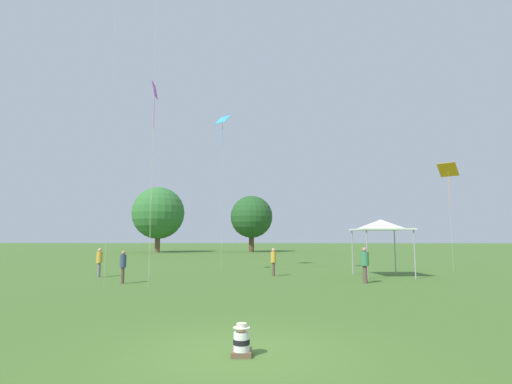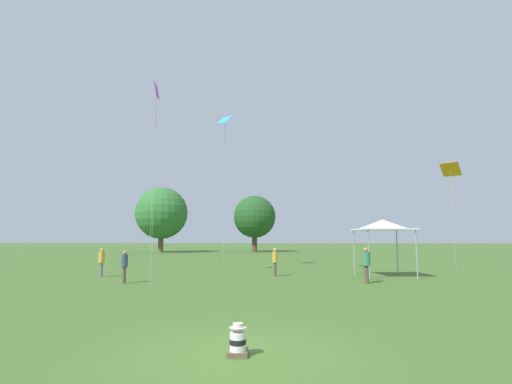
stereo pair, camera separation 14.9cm
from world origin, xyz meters
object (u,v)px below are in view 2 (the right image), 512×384
at_px(seated_toddler, 238,342).
at_px(kite_4, 225,125).
at_px(canopy_tent, 383,225).
at_px(kite_2, 156,98).
at_px(person_standing_0, 102,260).
at_px(person_standing_2, 275,259).
at_px(person_standing_4, 125,264).
at_px(person_standing_3, 366,262).
at_px(distant_tree_1, 162,213).
at_px(distant_tree_0, 255,217).
at_px(kite_1, 451,171).

height_order(seated_toddler, kite_4, kite_4).
xyz_separation_m(canopy_tent, kite_2, (-13.14, -0.60, 7.55)).
bearing_deg(person_standing_0, seated_toddler, -110.90).
distance_m(person_standing_2, person_standing_4, 8.28).
bearing_deg(canopy_tent, person_standing_2, 179.21).
bearing_deg(person_standing_3, distant_tree_1, 29.58).
xyz_separation_m(kite_4, distant_tree_0, (0.20, 33.64, -4.99)).
height_order(kite_4, distant_tree_0, kite_4).
relative_size(person_standing_2, kite_1, 0.22).
bearing_deg(kite_2, kite_1, -35.47).
relative_size(person_standing_3, kite_2, 0.15).
relative_size(person_standing_0, distant_tree_0, 0.18).
bearing_deg(kite_2, seated_toddler, -116.11).
height_order(person_standing_3, distant_tree_0, distant_tree_0).
distance_m(person_standing_0, kite_2, 9.89).
height_order(person_standing_0, distant_tree_1, distant_tree_1).
distance_m(person_standing_3, distant_tree_1, 45.22).
height_order(seated_toddler, canopy_tent, canopy_tent).
bearing_deg(kite_1, canopy_tent, 119.60).
distance_m(person_standing_2, kite_1, 13.73).
distance_m(distant_tree_0, distant_tree_1, 14.15).
relative_size(seated_toddler, person_standing_4, 0.39).
relative_size(person_standing_3, canopy_tent, 0.53).
xyz_separation_m(person_standing_2, person_standing_3, (4.45, -3.31, 0.06)).
xyz_separation_m(person_standing_2, distant_tree_0, (-3.44, 38.48, 4.42)).
bearing_deg(person_standing_2, kite_2, 70.27).
relative_size(person_standing_4, distant_tree_0, 0.18).
bearing_deg(seated_toddler, person_standing_4, 118.60).
height_order(distant_tree_0, distant_tree_1, distant_tree_1).
distance_m(person_standing_0, person_standing_2, 9.81).
height_order(kite_1, distant_tree_0, distant_tree_0).
distance_m(person_standing_2, distant_tree_0, 38.89).
xyz_separation_m(seated_toddler, person_standing_3, (5.03, 12.19, 0.76)).
relative_size(canopy_tent, kite_4, 0.29).
bearing_deg(kite_4, person_standing_0, -55.13).
bearing_deg(seated_toddler, person_standing_2, 86.33).
distance_m(kite_1, distant_tree_0, 37.72).
xyz_separation_m(kite_1, kite_2, (-18.83, -4.71, 3.82)).
xyz_separation_m(person_standing_3, canopy_tent, (1.69, 3.23, 1.88)).
relative_size(person_standing_0, person_standing_4, 1.02).
height_order(kite_2, distant_tree_1, kite_2).
bearing_deg(kite_4, canopy_tent, 54.54).
distance_m(seated_toddler, kite_1, 24.00).
relative_size(seated_toddler, distant_tree_1, 0.06).
xyz_separation_m(person_standing_0, person_standing_2, (9.76, 0.98, 0.00)).
bearing_deg(distant_tree_1, seated_toddler, -71.95).
xyz_separation_m(seated_toddler, distant_tree_1, (-16.78, 51.50, 5.61)).
bearing_deg(person_standing_3, person_standing_2, 53.89).
bearing_deg(distant_tree_0, canopy_tent, -76.04).
relative_size(canopy_tent, kite_1, 0.45).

